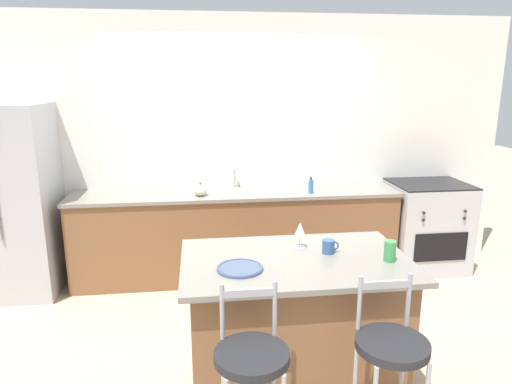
# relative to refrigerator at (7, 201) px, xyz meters

# --- Properties ---
(ground_plane) EXTENTS (18.00, 18.00, 0.00)m
(ground_plane) POSITION_rel_refrigerator_xyz_m (2.20, -0.28, -0.92)
(ground_plane) COLOR tan
(wall_back) EXTENTS (6.00, 0.07, 2.70)m
(wall_back) POSITION_rel_refrigerator_xyz_m (2.20, 0.39, 0.43)
(wall_back) COLOR silver
(wall_back) RESTS_ON ground_plane
(back_counter) EXTENTS (3.34, 0.65, 0.93)m
(back_counter) POSITION_rel_refrigerator_xyz_m (2.20, 0.08, -0.45)
(back_counter) COLOR brown
(back_counter) RESTS_ON ground_plane
(sink_faucet) EXTENTS (0.02, 0.13, 0.22)m
(sink_faucet) POSITION_rel_refrigerator_xyz_m (2.20, 0.28, 0.15)
(sink_faucet) COLOR #ADAFB5
(sink_faucet) RESTS_ON back_counter
(kitchen_island) EXTENTS (1.43, 0.89, 0.95)m
(kitchen_island) POSITION_rel_refrigerator_xyz_m (2.42, -1.83, -0.44)
(kitchen_island) COLOR brown
(kitchen_island) RESTS_ON ground_plane
(refrigerator) EXTENTS (0.87, 0.76, 1.83)m
(refrigerator) POSITION_rel_refrigerator_xyz_m (0.00, 0.00, 0.00)
(refrigerator) COLOR #ADAFB5
(refrigerator) RESTS_ON ground_plane
(oven_range) EXTENTS (0.80, 0.69, 0.96)m
(oven_range) POSITION_rel_refrigerator_xyz_m (4.28, 0.04, -0.43)
(oven_range) COLOR #B7B7BC
(oven_range) RESTS_ON ground_plane
(bar_stool_near) EXTENTS (0.37, 0.37, 1.07)m
(bar_stool_near) POSITION_rel_refrigerator_xyz_m (2.06, -2.50, -0.30)
(bar_stool_near) COLOR #99999E
(bar_stool_near) RESTS_ON ground_plane
(bar_stool_far) EXTENTS (0.37, 0.37, 1.07)m
(bar_stool_far) POSITION_rel_refrigerator_xyz_m (2.77, -2.50, -0.30)
(bar_stool_far) COLOR #99999E
(bar_stool_far) RESTS_ON ground_plane
(dinner_plate) EXTENTS (0.28, 0.28, 0.02)m
(dinner_plate) POSITION_rel_refrigerator_xyz_m (2.05, -1.95, 0.05)
(dinner_plate) COLOR #425170
(dinner_plate) RESTS_ON kitchen_island
(wine_glass) EXTENTS (0.08, 0.08, 0.18)m
(wine_glass) POSITION_rel_refrigerator_xyz_m (2.48, -1.64, 0.16)
(wine_glass) COLOR white
(wine_glass) RESTS_ON kitchen_island
(coffee_mug) EXTENTS (0.11, 0.08, 0.09)m
(coffee_mug) POSITION_rel_refrigerator_xyz_m (2.65, -1.76, 0.08)
(coffee_mug) COLOR #335689
(coffee_mug) RESTS_ON kitchen_island
(tumbler_cup) EXTENTS (0.07, 0.07, 0.13)m
(tumbler_cup) POSITION_rel_refrigerator_xyz_m (2.98, -1.94, 0.10)
(tumbler_cup) COLOR #3D934C
(tumbler_cup) RESTS_ON kitchen_island
(pumpkin_decoration) EXTENTS (0.14, 0.14, 0.13)m
(pumpkin_decoration) POSITION_rel_refrigerator_xyz_m (1.84, -0.05, 0.07)
(pumpkin_decoration) COLOR beige
(pumpkin_decoration) RESTS_ON back_counter
(soap_bottle) EXTENTS (0.05, 0.05, 0.17)m
(soap_bottle) POSITION_rel_refrigerator_xyz_m (2.94, -0.09, 0.08)
(soap_bottle) COLOR teal
(soap_bottle) RESTS_ON back_counter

